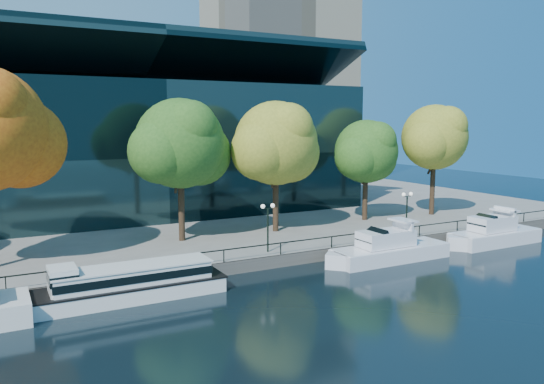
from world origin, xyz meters
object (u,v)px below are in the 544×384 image
tour_boat (121,283)px  tree_5 (436,139)px  tree_4 (367,153)px  lamp_1 (268,216)px  cruiser_far (492,233)px  tree_2 (182,146)px  tree_3 (278,145)px  cruiser_near (386,249)px  lamp_2 (407,203)px

tour_boat → tree_5: bearing=15.2°
tree_4 → lamp_1: (-16.28, -7.76, -4.36)m
cruiser_far → tree_5: bearing=73.5°
tree_2 → lamp_1: tree_2 is taller
tree_5 → cruiser_far: bearing=-106.5°
tree_2 → tree_4: 21.04m
tour_boat → cruiser_far: cruiser_far is taller
tree_3 → tree_2: bearing=177.8°
tour_boat → tree_3: bearing=31.1°
cruiser_far → tree_2: 30.34m
cruiser_near → lamp_2: (5.86, 4.05, 2.91)m
tree_4 → cruiser_near: bearing=-121.1°
cruiser_near → lamp_2: 7.69m
tour_boat → tree_5: 40.34m
cruiser_far → lamp_2: lamp_2 is taller
tree_2 → tree_4: bearing=1.0°
tree_2 → lamp_2: (19.74, -7.41, -5.62)m
cruiser_near → lamp_2: lamp_2 is taller
tree_4 → tour_boat: bearing=-158.7°
cruiser_near → tree_2: (-13.88, 11.45, 8.53)m
tree_4 → lamp_1: bearing=-154.5°
tree_4 → lamp_2: bearing=-99.2°
tree_3 → tree_5: (20.49, -0.27, 0.30)m
cruiser_near → tree_3: bearing=111.6°
tree_3 → lamp_1: tree_3 is taller
cruiser_far → tree_2: size_ratio=0.85×
tour_boat → cruiser_far: bearing=-1.0°
tree_3 → tree_4: tree_3 is taller
cruiser_far → lamp_1: size_ratio=2.70×
lamp_2 → tree_5: bearing=33.5°
lamp_2 → tree_4: bearing=80.8°
tree_4 → lamp_2: (-1.26, -7.76, -4.36)m
cruiser_near → lamp_1: 10.43m
tree_3 → lamp_2: bearing=-34.5°
cruiser_far → tree_3: 22.20m
lamp_1 → lamp_2: same height
tour_boat → tree_3: tree_3 is taller
cruiser_far → lamp_1: 22.60m
tree_2 → tree_4: tree_2 is taller
tree_4 → lamp_2: 8.99m
tree_2 → lamp_1: (4.71, -7.41, -5.62)m
cruiser_near → tree_2: size_ratio=0.93×
cruiser_far → lamp_2: bearing=149.3°
tree_2 → lamp_2: 21.82m
tour_boat → tree_3: size_ratio=1.14×
tour_boat → tree_5: (38.03, 10.33, 8.60)m
tree_4 → lamp_1: tree_4 is taller
tree_3 → tree_5: 20.49m
cruiser_far → lamp_2: 8.63m
tree_3 → lamp_2: 13.59m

